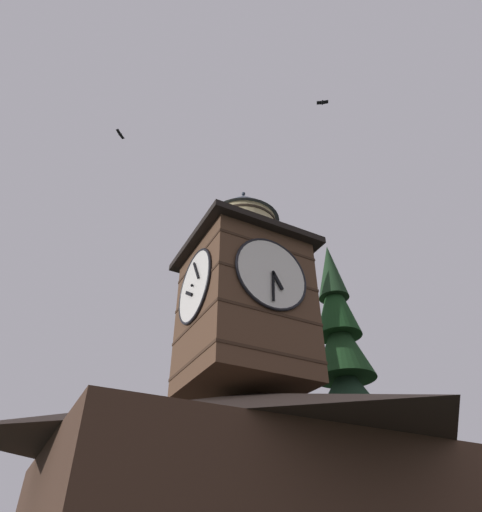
{
  "coord_description": "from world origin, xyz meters",
  "views": [
    {
      "loc": [
        6.78,
        11.15,
        1.57
      ],
      "look_at": [
        0.27,
        -1.18,
        11.34
      ],
      "focal_mm": 30.17,
      "sensor_mm": 36.0,
      "label": 1
    }
  ],
  "objects_px": {
    "pine_tree_aside": "(351,418)",
    "flying_bird_high": "(120,134)",
    "pine_tree_behind": "(249,412)",
    "clock_tower": "(244,290)",
    "moon": "(188,444)",
    "building_main": "(253,495)",
    "flying_bird_low": "(322,102)"
  },
  "relations": [
    {
      "from": "building_main",
      "to": "moon",
      "type": "bearing_deg",
      "value": -108.34
    },
    {
      "from": "pine_tree_aside",
      "to": "flying_bird_low",
      "type": "relative_size",
      "value": 29.62
    },
    {
      "from": "clock_tower",
      "to": "flying_bird_low",
      "type": "relative_size",
      "value": 15.46
    },
    {
      "from": "flying_bird_high",
      "to": "flying_bird_low",
      "type": "bearing_deg",
      "value": 148.03
    },
    {
      "from": "building_main",
      "to": "pine_tree_behind",
      "type": "bearing_deg",
      "value": -117.73
    },
    {
      "from": "pine_tree_behind",
      "to": "flying_bird_low",
      "type": "height_order",
      "value": "flying_bird_low"
    },
    {
      "from": "pine_tree_aside",
      "to": "flying_bird_low",
      "type": "bearing_deg",
      "value": 54.03
    },
    {
      "from": "clock_tower",
      "to": "pine_tree_aside",
      "type": "bearing_deg",
      "value": -154.17
    },
    {
      "from": "clock_tower",
      "to": "flying_bird_high",
      "type": "height_order",
      "value": "flying_bird_high"
    },
    {
      "from": "flying_bird_low",
      "to": "clock_tower",
      "type": "bearing_deg",
      "value": -39.55
    },
    {
      "from": "pine_tree_aside",
      "to": "pine_tree_behind",
      "type": "bearing_deg",
      "value": -4.83
    },
    {
      "from": "moon",
      "to": "pine_tree_behind",
      "type": "bearing_deg",
      "value": 72.89
    },
    {
      "from": "moon",
      "to": "flying_bird_high",
      "type": "distance_m",
      "value": 38.62
    },
    {
      "from": "building_main",
      "to": "flying_bird_high",
      "type": "relative_size",
      "value": 23.37
    },
    {
      "from": "building_main",
      "to": "pine_tree_aside",
      "type": "relative_size",
      "value": 0.73
    },
    {
      "from": "pine_tree_behind",
      "to": "flying_bird_high",
      "type": "height_order",
      "value": "flying_bird_high"
    },
    {
      "from": "pine_tree_aside",
      "to": "flying_bird_high",
      "type": "bearing_deg",
      "value": 4.32
    },
    {
      "from": "building_main",
      "to": "clock_tower",
      "type": "xyz_separation_m",
      "value": [
        0.31,
        0.07,
        6.52
      ]
    },
    {
      "from": "pine_tree_aside",
      "to": "flying_bird_high",
      "type": "height_order",
      "value": "flying_bird_high"
    },
    {
      "from": "pine_tree_aside",
      "to": "moon",
      "type": "relative_size",
      "value": 10.52
    },
    {
      "from": "pine_tree_behind",
      "to": "flying_bird_high",
      "type": "bearing_deg",
      "value": 10.31
    },
    {
      "from": "pine_tree_aside",
      "to": "flying_bird_high",
      "type": "distance_m",
      "value": 17.02
    },
    {
      "from": "pine_tree_behind",
      "to": "pine_tree_aside",
      "type": "relative_size",
      "value": 0.96
    },
    {
      "from": "pine_tree_behind",
      "to": "pine_tree_aside",
      "type": "bearing_deg",
      "value": 175.17
    },
    {
      "from": "flying_bird_high",
      "to": "flying_bird_low",
      "type": "distance_m",
      "value": 9.82
    },
    {
      "from": "pine_tree_behind",
      "to": "flying_bird_high",
      "type": "xyz_separation_m",
      "value": [
        7.61,
        1.38,
        11.61
      ]
    },
    {
      "from": "clock_tower",
      "to": "pine_tree_behind",
      "type": "distance_m",
      "value": 5.61
    },
    {
      "from": "clock_tower",
      "to": "flying_bird_high",
      "type": "xyz_separation_m",
      "value": [
        5.22,
        -2.65,
        8.53
      ]
    },
    {
      "from": "pine_tree_aside",
      "to": "flying_bird_low",
      "type": "height_order",
      "value": "flying_bird_low"
    },
    {
      "from": "pine_tree_behind",
      "to": "flying_bird_low",
      "type": "xyz_separation_m",
      "value": [
        -0.63,
        6.53,
        13.09
      ]
    },
    {
      "from": "clock_tower",
      "to": "moon",
      "type": "bearing_deg",
      "value": -108.75
    },
    {
      "from": "pine_tree_behind",
      "to": "moon",
      "type": "bearing_deg",
      "value": -107.11
    }
  ]
}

